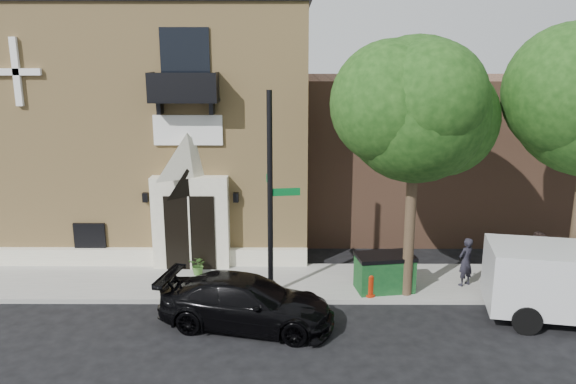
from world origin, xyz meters
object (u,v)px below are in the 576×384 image
street_sign (271,195)px  pedestrian_near (466,262)px  pedestrian_far (536,260)px  black_sedan (247,302)px  fire_hydrant (370,285)px  dumpster (385,272)px

street_sign → pedestrian_near: street_sign is taller
pedestrian_near → pedestrian_far: 2.15m
black_sedan → pedestrian_near: size_ratio=3.06×
pedestrian_near → pedestrian_far: bearing=141.9°
street_sign → pedestrian_far: (8.30, 0.39, -2.19)m
fire_hydrant → pedestrian_far: (5.27, 0.61, 0.57)m
pedestrian_near → pedestrian_far: (2.13, -0.23, 0.15)m
fire_hydrant → street_sign: bearing=175.8°
pedestrian_far → street_sign: bearing=78.4°
fire_hydrant → pedestrian_far: pedestrian_far is taller
black_sedan → fire_hydrant: 4.00m
street_sign → pedestrian_far: bearing=-5.6°
dumpster → pedestrian_far: (4.76, 0.14, 0.35)m
black_sedan → street_sign: 3.25m
street_sign → fire_hydrant: (3.03, -0.22, -2.76)m
dumpster → street_sign: bearing=175.1°
fire_hydrant → dumpster: bearing=42.8°
fire_hydrant → pedestrian_near: size_ratio=0.48×
black_sedan → dumpster: 4.66m
pedestrian_far → dumpster: bearing=77.4°
fire_hydrant → pedestrian_far: bearing=6.6°
dumpster → black_sedan: bearing=-161.8°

